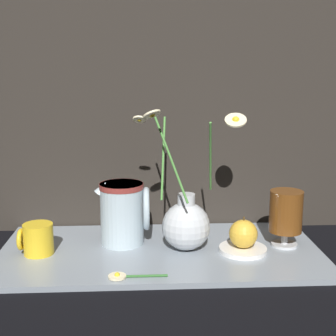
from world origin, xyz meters
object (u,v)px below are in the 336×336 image
at_px(yellow_mug, 37,239).
at_px(ceramic_pitcher, 124,211).
at_px(orange_fruit, 243,234).
at_px(vase_with_flowers, 186,223).
at_px(tea_glass, 286,213).

distance_m(yellow_mug, ceramic_pitcher, 0.20).
bearing_deg(orange_fruit, vase_with_flowers, 170.62).
relative_size(tea_glass, orange_fruit, 1.83).
xyz_separation_m(yellow_mug, orange_fruit, (0.46, -0.01, 0.01)).
distance_m(vase_with_flowers, yellow_mug, 0.33).
relative_size(yellow_mug, orange_fruit, 1.06).
xyz_separation_m(ceramic_pitcher, tea_glass, (0.37, -0.04, 0.00)).
bearing_deg(tea_glass, yellow_mug, -178.06).
bearing_deg(vase_with_flowers, ceramic_pitcher, 162.00).
height_order(yellow_mug, ceramic_pitcher, ceramic_pitcher).
bearing_deg(tea_glass, orange_fruit, -163.42).
distance_m(tea_glass, orange_fruit, 0.12).
relative_size(vase_with_flowers, yellow_mug, 4.29).
bearing_deg(tea_glass, ceramic_pitcher, 174.46).
distance_m(vase_with_flowers, tea_glass, 0.23).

